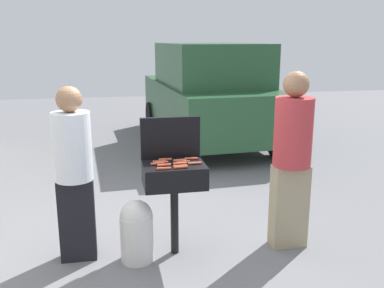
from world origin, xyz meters
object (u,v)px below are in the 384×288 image
at_px(hot_dog_5, 164,168).
at_px(hot_dog_9, 180,163).
at_px(hot_dog_7, 180,166).
at_px(hot_dog_11, 159,162).
at_px(hot_dog_4, 191,159).
at_px(hot_dog_10, 181,167).
at_px(hot_dog_12, 161,162).
at_px(propane_tank, 137,230).
at_px(hot_dog_2, 164,165).
at_px(hot_dog_0, 180,160).
at_px(person_right, 292,155).
at_px(parked_minivan, 208,93).
at_px(bbq_grill, 174,178).
at_px(hot_dog_1, 183,162).
at_px(hot_dog_6, 195,163).
at_px(hot_dog_8, 165,159).
at_px(person_left, 74,169).
at_px(hot_dog_3, 157,164).

distance_m(hot_dog_5, hot_dog_9, 0.22).
xyz_separation_m(hot_dog_7, hot_dog_11, (-0.17, 0.19, 0.00)).
bearing_deg(hot_dog_4, hot_dog_10, -119.56).
xyz_separation_m(hot_dog_9, hot_dog_12, (-0.17, 0.07, 0.00)).
bearing_deg(propane_tank, hot_dog_12, 23.13).
distance_m(hot_dog_5, propane_tank, 0.69).
bearing_deg(hot_dog_5, hot_dog_11, 92.84).
height_order(hot_dog_2, hot_dog_12, same).
bearing_deg(hot_dog_0, person_right, -7.11).
bearing_deg(parked_minivan, hot_dog_11, 67.60).
distance_m(bbq_grill, hot_dog_1, 0.18).
relative_size(hot_dog_6, hot_dog_8, 1.00).
xyz_separation_m(hot_dog_5, hot_dog_9, (0.17, 0.13, 0.00)).
height_order(hot_dog_4, hot_dog_10, same).
height_order(hot_dog_1, hot_dog_7, same).
bearing_deg(hot_dog_9, bbq_grill, 148.01).
height_order(hot_dog_7, person_left, person_left).
height_order(hot_dog_5, hot_dog_12, same).
bearing_deg(hot_dog_1, hot_dog_7, -111.17).
bearing_deg(bbq_grill, person_left, 175.44).
distance_m(hot_dog_8, propane_tank, 0.73).
bearing_deg(hot_dog_2, bbq_grill, 31.19).
relative_size(hot_dog_10, person_right, 0.07).
height_order(hot_dog_1, hot_dog_10, same).
relative_size(hot_dog_4, hot_dog_7, 1.00).
relative_size(hot_dog_9, person_right, 0.07).
height_order(hot_dog_9, propane_tank, hot_dog_9).
bearing_deg(hot_dog_9, hot_dog_1, 51.46).
bearing_deg(hot_dog_1, hot_dog_2, -158.35).
relative_size(hot_dog_2, hot_dog_4, 1.00).
distance_m(hot_dog_3, hot_dog_6, 0.36).
relative_size(hot_dog_6, hot_dog_11, 1.00).
height_order(hot_dog_1, hot_dog_4, same).
height_order(bbq_grill, hot_dog_0, hot_dog_0).
bearing_deg(hot_dog_12, hot_dog_10, -50.92).
distance_m(hot_dog_7, hot_dog_12, 0.22).
bearing_deg(propane_tank, hot_dog_3, 20.43).
height_order(hot_dog_2, hot_dog_4, same).
xyz_separation_m(hot_dog_9, propane_tank, (-0.44, -0.05, -0.63)).
bearing_deg(parked_minivan, hot_dog_5, 68.60).
bearing_deg(propane_tank, hot_dog_2, 3.50).
bearing_deg(hot_dog_8, hot_dog_2, -100.49).
distance_m(hot_dog_12, parked_minivan, 4.82).
xyz_separation_m(hot_dog_3, hot_dog_11, (0.03, 0.06, 0.00)).
relative_size(hot_dog_10, hot_dog_12, 1.00).
relative_size(hot_dog_5, hot_dog_9, 1.00).
distance_m(hot_dog_3, hot_dog_4, 0.37).
distance_m(hot_dog_6, hot_dog_9, 0.14).
height_order(hot_dog_8, parked_minivan, parked_minivan).
relative_size(hot_dog_9, person_left, 0.08).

